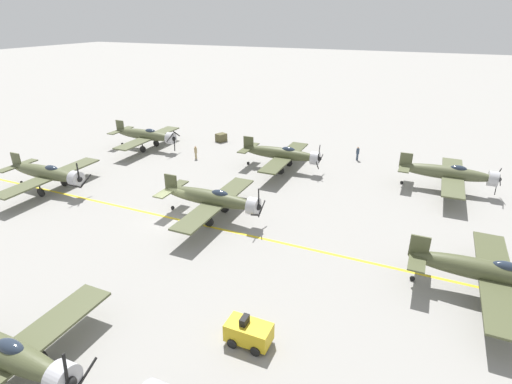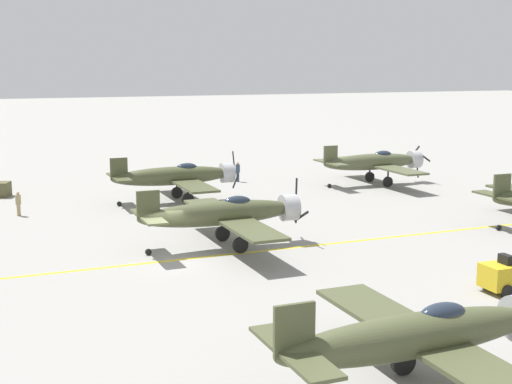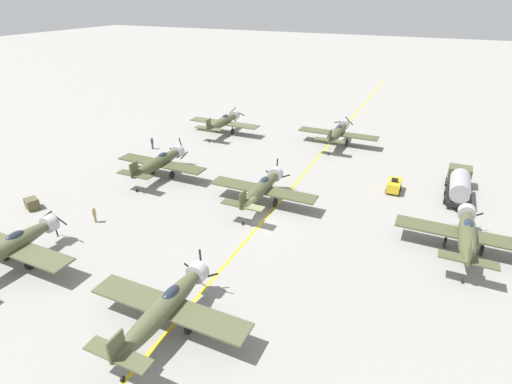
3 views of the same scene
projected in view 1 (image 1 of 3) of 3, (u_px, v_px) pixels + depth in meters
The scene contains 13 objects.
ground_plane at pixel (169, 217), 37.28m from camera, with size 400.00×400.00×0.00m, color gray.
taxiway_stripe at pixel (169, 217), 37.28m from camera, with size 0.30×160.00×0.01m, color yellow.
airplane_mid_right at pixel (3, 352), 19.83m from camera, with size 12.00×9.98×3.80m.
airplane_near_left at pixel (146, 135), 55.45m from camera, with size 12.00×9.98×3.65m.
airplane_mid_center at pixel (213, 199), 36.33m from camera, with size 12.00×9.98×3.80m.
airplane_far_center at pixel (491, 272), 25.95m from camera, with size 12.00×9.98×3.65m.
airplane_near_center at pixel (47, 173), 42.16m from camera, with size 12.00×9.98×3.80m.
airplane_far_left at pixel (450, 173), 42.14m from camera, with size 12.00×9.98×3.65m.
airplane_mid_left at pixel (282, 154), 47.96m from camera, with size 12.00×9.98×3.75m.
tow_tractor at pixel (249, 332), 22.73m from camera, with size 1.57×2.60×1.79m.
ground_crew_walking at pixel (358, 153), 51.57m from camera, with size 0.39×0.39×1.81m.
ground_crew_inspecting at pixel (196, 152), 52.11m from camera, with size 0.37×0.37×1.72m.
supply_crate_by_tanker at pixel (221, 138), 59.40m from camera, with size 1.42×1.18×1.18m, color brown.
Camera 1 is at (26.97, 20.82, 17.36)m, focal length 28.00 mm.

